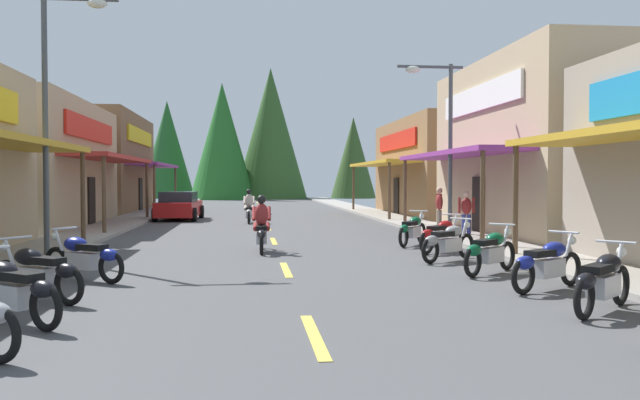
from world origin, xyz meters
The scene contains 24 objects.
ground centered at (0.00, 26.83, -0.05)m, with size 10.83×83.66×0.10m, color #4C4C4F.
sidewalk_left centered at (-6.44, 26.83, 0.06)m, with size 2.05×83.66×0.12m, color #9E9991.
sidewalk_right centered at (6.44, 26.83, 0.06)m, with size 2.05×83.66×0.12m, color #9E9991.
centerline_dashes centered at (0.00, 29.21, 0.01)m, with size 0.16×57.35×0.01m.
storefront_left_far centered at (-10.54, 40.77, 2.99)m, with size 8.01×12.06×5.97m.
storefront_right_middle centered at (10.46, 22.04, 3.14)m, with size 7.86×10.67×6.29m.
storefront_right_far centered at (11.71, 35.01, 2.66)m, with size 10.37×12.20×5.31m.
streetlamp_left centered at (-5.48, 16.27, 4.25)m, with size 2.20×0.30×6.57m.
streetlamp_right centered at (5.46, 20.29, 3.81)m, with size 2.20×0.30×5.78m.
motorcycle_parked_right_1 centered at (4.41, 8.52, 0.49)m, with size 1.68×1.48×1.04m.
motorcycle_parked_right_2 centered at (4.48, 10.49, 0.49)m, with size 1.87×1.22×1.04m.
motorcycle_parked_right_3 centered at (4.23, 12.58, 0.49)m, with size 1.68×1.48×1.04m.
motorcycle_parked_right_4 centered at (4.01, 14.74, 0.49)m, with size 1.75×1.39×1.04m.
motorcycle_parked_right_5 centered at (4.41, 16.65, 0.49)m, with size 1.66×1.50×1.04m.
motorcycle_parked_right_6 centered at (4.11, 18.60, 0.49)m, with size 1.32×1.80×1.04m.
motorcycle_parked_left_1 centered at (-4.01, 8.63, 0.49)m, with size 1.74×1.41×1.04m.
motorcycle_parked_left_2 centered at (-4.21, 10.37, 0.49)m, with size 1.82×1.30×1.04m.
motorcycle_parked_left_3 centered at (-4.00, 12.48, 0.49)m, with size 1.82×1.29×1.04m.
rider_cruising_lead centered at (-0.45, 17.25, 0.66)m, with size 0.60×2.14×1.57m.
rider_cruising_trailing centered at (-0.77, 29.27, 0.66)m, with size 0.60×2.14×1.57m.
pedestrian_browsing centered at (6.32, 23.17, 0.98)m, with size 0.28×0.57×1.69m.
pedestrian_waiting centered at (6.60, 20.94, 0.92)m, with size 0.57×0.30×1.60m.
parked_car_curbside centered at (-4.22, 32.30, 0.69)m, with size 2.23×4.38×1.40m.
treeline_backdrop centered at (-0.87, 69.25, 6.10)m, with size 25.69×11.57×13.92m.
Camera 1 is at (-0.84, -0.57, 1.97)m, focal length 36.57 mm.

